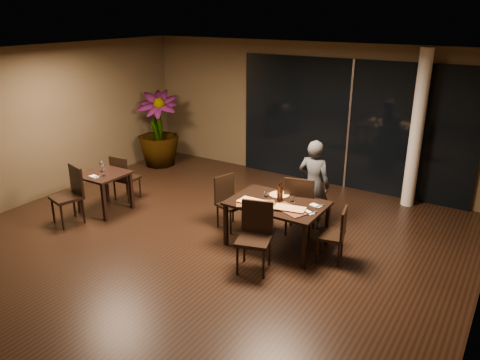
# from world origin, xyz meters

# --- Properties ---
(ground) EXTENTS (8.00, 8.00, 0.00)m
(ground) POSITION_xyz_m (0.00, 0.00, 0.00)
(ground) COLOR black
(ground) RESTS_ON ground
(wall_back) EXTENTS (8.00, 0.10, 3.00)m
(wall_back) POSITION_xyz_m (0.00, 4.05, 1.50)
(wall_back) COLOR #463A25
(wall_back) RESTS_ON ground
(wall_left) EXTENTS (0.10, 8.00, 3.00)m
(wall_left) POSITION_xyz_m (-4.05, 0.00, 1.50)
(wall_left) COLOR #463A25
(wall_left) RESTS_ON ground
(ceiling) EXTENTS (8.00, 8.00, 0.04)m
(ceiling) POSITION_xyz_m (0.00, 0.00, 3.02)
(ceiling) COLOR silver
(ceiling) RESTS_ON wall_back
(window_panel) EXTENTS (5.00, 0.06, 2.70)m
(window_panel) POSITION_xyz_m (1.00, 3.96, 1.35)
(window_panel) COLOR black
(window_panel) RESTS_ON ground
(column) EXTENTS (0.24, 0.24, 3.00)m
(column) POSITION_xyz_m (2.40, 3.65, 1.50)
(column) COLOR silver
(column) RESTS_ON ground
(main_table) EXTENTS (1.50, 1.00, 0.75)m
(main_table) POSITION_xyz_m (1.00, 0.80, 0.68)
(main_table) COLOR black
(main_table) RESTS_ON ground
(side_table) EXTENTS (0.80, 0.80, 0.75)m
(side_table) POSITION_xyz_m (-2.40, 0.30, 0.62)
(side_table) COLOR black
(side_table) RESTS_ON ground
(chair_main_far) EXTENTS (0.59, 0.59, 1.05)m
(chair_main_far) POSITION_xyz_m (1.15, 1.32, 0.59)
(chair_main_far) COLOR black
(chair_main_far) RESTS_ON ground
(chair_main_near) EXTENTS (0.59, 0.59, 1.02)m
(chair_main_near) POSITION_xyz_m (1.06, 0.01, 0.57)
(chair_main_near) COLOR black
(chair_main_near) RESTS_ON ground
(chair_main_left) EXTENTS (0.54, 0.54, 0.93)m
(chair_main_left) POSITION_xyz_m (-0.04, 0.96, 0.52)
(chair_main_left) COLOR black
(chair_main_left) RESTS_ON ground
(chair_main_right) EXTENTS (0.48, 0.48, 0.87)m
(chair_main_right) POSITION_xyz_m (1.99, 0.81, 0.48)
(chair_main_right) COLOR black
(chair_main_right) RESTS_ON ground
(chair_side_far) EXTENTS (0.46, 0.46, 0.93)m
(chair_side_far) POSITION_xyz_m (-2.46, 0.85, 0.52)
(chair_side_far) COLOR black
(chair_side_far) RESTS_ON ground
(chair_side_near) EXTENTS (0.59, 0.59, 1.03)m
(chair_side_near) POSITION_xyz_m (-2.52, -0.36, 0.58)
(chair_side_near) COLOR black
(chair_side_near) RESTS_ON ground
(diner) EXTENTS (0.54, 0.36, 1.57)m
(diner) POSITION_xyz_m (1.20, 1.76, 0.79)
(diner) COLOR #2A2D2F
(diner) RESTS_ON ground
(potted_plant) EXTENTS (1.35, 1.35, 1.79)m
(potted_plant) POSITION_xyz_m (-3.40, 2.96, 0.90)
(potted_plant) COLOR #1C4B19
(potted_plant) RESTS_ON ground
(pizza_board_left) EXTENTS (0.67, 0.56, 0.01)m
(pizza_board_left) POSITION_xyz_m (0.75, 0.55, 0.76)
(pizza_board_left) COLOR #4C2D18
(pizza_board_left) RESTS_ON main_table
(pizza_board_right) EXTENTS (0.64, 0.49, 0.01)m
(pizza_board_right) POSITION_xyz_m (1.30, 0.63, 0.76)
(pizza_board_right) COLOR #442416
(pizza_board_right) RESTS_ON main_table
(oblong_pizza_left) EXTENTS (0.54, 0.25, 0.02)m
(oblong_pizza_left) POSITION_xyz_m (0.75, 0.55, 0.77)
(oblong_pizza_left) COLOR maroon
(oblong_pizza_left) RESTS_ON pizza_board_left
(oblong_pizza_right) EXTENTS (0.49, 0.30, 0.02)m
(oblong_pizza_right) POSITION_xyz_m (1.30, 0.63, 0.77)
(oblong_pizza_right) COLOR #691B09
(oblong_pizza_right) RESTS_ON pizza_board_right
(round_pizza) EXTENTS (0.32, 0.32, 0.01)m
(round_pizza) POSITION_xyz_m (0.89, 1.07, 0.76)
(round_pizza) COLOR #B84114
(round_pizza) RESTS_ON main_table
(bottle_a) EXTENTS (0.06, 0.06, 0.29)m
(bottle_a) POSITION_xyz_m (0.98, 0.88, 0.90)
(bottle_a) COLOR black
(bottle_a) RESTS_ON main_table
(bottle_b) EXTENTS (0.06, 0.06, 0.29)m
(bottle_b) POSITION_xyz_m (1.05, 0.82, 0.90)
(bottle_b) COLOR black
(bottle_b) RESTS_ON main_table
(bottle_c) EXTENTS (0.07, 0.07, 0.33)m
(bottle_c) POSITION_xyz_m (1.01, 0.89, 0.91)
(bottle_c) COLOR black
(bottle_c) RESTS_ON main_table
(tumbler_left) EXTENTS (0.08, 0.08, 0.09)m
(tumbler_left) POSITION_xyz_m (0.74, 0.92, 0.80)
(tumbler_left) COLOR white
(tumbler_left) RESTS_ON main_table
(tumbler_right) EXTENTS (0.07, 0.07, 0.08)m
(tumbler_right) POSITION_xyz_m (1.18, 0.97, 0.79)
(tumbler_right) COLOR white
(tumbler_right) RESTS_ON main_table
(napkin_near) EXTENTS (0.20, 0.16, 0.01)m
(napkin_near) POSITION_xyz_m (1.59, 0.68, 0.76)
(napkin_near) COLOR white
(napkin_near) RESTS_ON main_table
(napkin_far) EXTENTS (0.20, 0.15, 0.01)m
(napkin_far) POSITION_xyz_m (1.58, 0.98, 0.76)
(napkin_far) COLOR silver
(napkin_far) RESTS_ON main_table
(wine_glass_a) EXTENTS (0.09, 0.09, 0.20)m
(wine_glass_a) POSITION_xyz_m (-2.48, 0.36, 0.85)
(wine_glass_a) COLOR white
(wine_glass_a) RESTS_ON side_table
(wine_glass_b) EXTENTS (0.08, 0.08, 0.18)m
(wine_glass_b) POSITION_xyz_m (-2.28, 0.20, 0.84)
(wine_glass_b) COLOR white
(wine_glass_b) RESTS_ON side_table
(side_napkin) EXTENTS (0.20, 0.14, 0.01)m
(side_napkin) POSITION_xyz_m (-2.38, 0.07, 0.76)
(side_napkin) COLOR white
(side_napkin) RESTS_ON side_table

